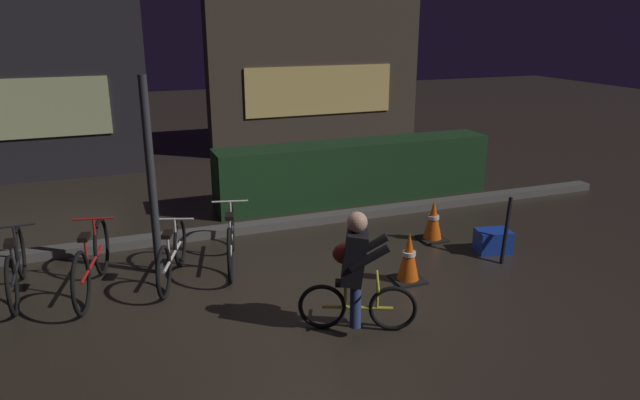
# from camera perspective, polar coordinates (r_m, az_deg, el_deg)

# --- Properties ---
(ground_plane) EXTENTS (40.00, 40.00, 0.00)m
(ground_plane) POSITION_cam_1_polar(r_m,az_deg,el_deg) (6.73, 0.23, -8.96)
(ground_plane) COLOR #2D261E
(sidewalk_curb) EXTENTS (12.00, 0.24, 0.12)m
(sidewalk_curb) POSITION_cam_1_polar(r_m,az_deg,el_deg) (8.63, -5.02, -2.47)
(sidewalk_curb) COLOR #56544F
(sidewalk_curb) RESTS_ON ground
(hedge_row) EXTENTS (4.80, 0.70, 1.01)m
(hedge_row) POSITION_cam_1_polar(r_m,az_deg,el_deg) (9.90, 3.52, 2.88)
(hedge_row) COLOR #19381C
(hedge_row) RESTS_ON ground
(storefront_left) EXTENTS (4.78, 0.54, 4.70)m
(storefront_left) POSITION_cam_1_polar(r_m,az_deg,el_deg) (12.23, -28.44, 12.37)
(storefront_left) COLOR #262328
(storefront_left) RESTS_ON ground
(storefront_right) EXTENTS (5.04, 0.54, 4.09)m
(storefront_right) POSITION_cam_1_polar(r_m,az_deg,el_deg) (13.71, -0.41, 13.49)
(storefront_right) COLOR #42382D
(storefront_right) RESTS_ON ground
(street_post) EXTENTS (0.10, 0.10, 2.40)m
(street_post) POSITION_cam_1_polar(r_m,az_deg,el_deg) (7.07, -16.25, 2.04)
(street_post) COLOR #2D2D33
(street_post) RESTS_ON ground
(parked_bike_leftmost) EXTENTS (0.46, 1.62, 0.74)m
(parked_bike_leftmost) POSITION_cam_1_polar(r_m,az_deg,el_deg) (7.35, -27.69, -5.85)
(parked_bike_leftmost) COLOR black
(parked_bike_leftmost) RESTS_ON ground
(parked_bike_left_mid) EXTENTS (0.49, 1.70, 0.80)m
(parked_bike_left_mid) POSITION_cam_1_polar(r_m,az_deg,el_deg) (7.06, -21.50, -5.73)
(parked_bike_left_mid) COLOR black
(parked_bike_left_mid) RESTS_ON ground
(parked_bike_center_left) EXTENTS (0.57, 1.44, 0.70)m
(parked_bike_center_left) POSITION_cam_1_polar(r_m,az_deg,el_deg) (7.10, -14.31, -5.27)
(parked_bike_center_left) COLOR black
(parked_bike_center_left) RESTS_ON ground
(parked_bike_center_right) EXTENTS (0.51, 1.63, 0.77)m
(parked_bike_center_right) POSITION_cam_1_polar(r_m,az_deg,el_deg) (7.36, -8.74, -3.81)
(parked_bike_center_right) COLOR black
(parked_bike_center_right) RESTS_ON ground
(traffic_cone_near) EXTENTS (0.36, 0.36, 0.62)m
(traffic_cone_near) POSITION_cam_1_polar(r_m,az_deg,el_deg) (6.94, 8.71, -5.63)
(traffic_cone_near) COLOR black
(traffic_cone_near) RESTS_ON ground
(traffic_cone_far) EXTENTS (0.36, 0.36, 0.59)m
(traffic_cone_far) POSITION_cam_1_polar(r_m,az_deg,el_deg) (8.26, 11.06, -2.02)
(traffic_cone_far) COLOR black
(traffic_cone_far) RESTS_ON ground
(blue_crate) EXTENTS (0.50, 0.41, 0.30)m
(blue_crate) POSITION_cam_1_polar(r_m,az_deg,el_deg) (8.09, 16.63, -3.88)
(blue_crate) COLOR #193DB7
(blue_crate) RESTS_ON ground
(cyclist) EXTENTS (1.10, 0.66, 1.25)m
(cyclist) POSITION_cam_1_polar(r_m,az_deg,el_deg) (5.73, 3.51, -6.96)
(cyclist) COLOR black
(cyclist) RESTS_ON ground
(closed_umbrella) EXTENTS (0.32, 0.32, 0.79)m
(closed_umbrella) POSITION_cam_1_polar(r_m,az_deg,el_deg) (7.82, 17.83, -2.81)
(closed_umbrella) COLOR black
(closed_umbrella) RESTS_ON ground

